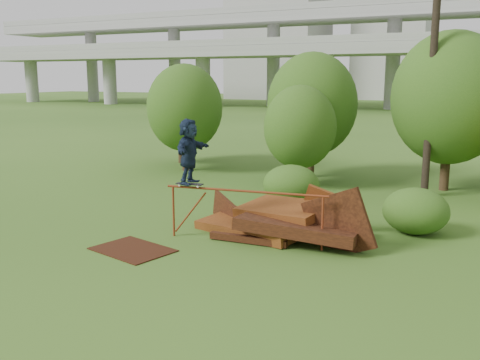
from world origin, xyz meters
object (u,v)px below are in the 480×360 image
at_px(skater, 189,151).
at_px(flat_plate, 133,250).
at_px(scrap_pile, 283,222).
at_px(utility_pole, 432,76).

distance_m(skater, flat_plate, 3.05).
xyz_separation_m(scrap_pile, flat_plate, (-3.05, -2.99, -0.39)).
bearing_deg(utility_pole, scrap_pile, -112.02).
relative_size(scrap_pile, flat_plate, 2.80).
height_order(scrap_pile, utility_pole, utility_pole).
height_order(scrap_pile, skater, skater).
xyz_separation_m(skater, utility_pole, (5.18, 8.46, 2.05)).
bearing_deg(scrap_pile, skater, -149.92).
xyz_separation_m(scrap_pile, skater, (-2.30, -1.33, 2.06)).
bearing_deg(utility_pole, skater, -121.47).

